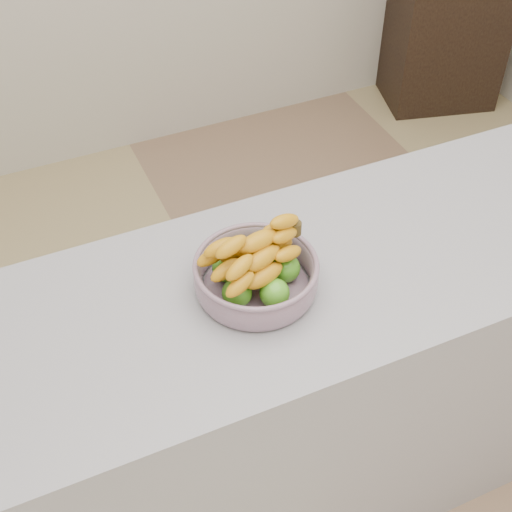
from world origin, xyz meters
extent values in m
plane|color=tan|center=(0.00, 0.00, 0.00)|extent=(4.00, 4.00, 0.00)
cube|color=#97969E|center=(0.00, 0.04, 0.45)|extent=(2.00, 0.60, 0.90)
cube|color=black|center=(1.65, 1.78, 0.49)|extent=(0.63, 0.56, 0.98)
cylinder|color=#939FB0|center=(-0.19, 0.04, 0.91)|extent=(0.23, 0.23, 0.01)
torus|color=#939FB0|center=(-0.19, 0.04, 0.97)|extent=(0.27, 0.27, 0.01)
sphere|color=#43A31C|center=(-0.17, -0.03, 0.94)|extent=(0.07, 0.07, 0.07)
sphere|color=#43A31C|center=(-0.12, 0.03, 0.94)|extent=(0.07, 0.07, 0.07)
sphere|color=#43A31C|center=(-0.16, 0.10, 0.94)|extent=(0.07, 0.07, 0.07)
sphere|color=#43A31C|center=(-0.24, 0.09, 0.94)|extent=(0.07, 0.07, 0.07)
sphere|color=#43A31C|center=(-0.24, 0.01, 0.94)|extent=(0.07, 0.07, 0.07)
ellipsoid|color=yellow|center=(-0.19, 0.00, 0.98)|extent=(0.18, 0.09, 0.04)
ellipsoid|color=yellow|center=(-0.19, 0.04, 0.98)|extent=(0.18, 0.07, 0.04)
ellipsoid|color=yellow|center=(-0.20, 0.08, 0.98)|extent=(0.18, 0.05, 0.04)
ellipsoid|color=yellow|center=(-0.18, 0.02, 1.01)|extent=(0.17, 0.10, 0.04)
ellipsoid|color=yellow|center=(-0.19, 0.06, 1.01)|extent=(0.17, 0.04, 0.04)
ellipsoid|color=yellow|center=(-0.18, 0.04, 1.04)|extent=(0.18, 0.07, 0.04)
cylinder|color=#3F3114|center=(-0.08, 0.06, 1.03)|extent=(0.03, 0.03, 0.03)
camera|label=1|loc=(-0.63, -0.96, 2.04)|focal=50.00mm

